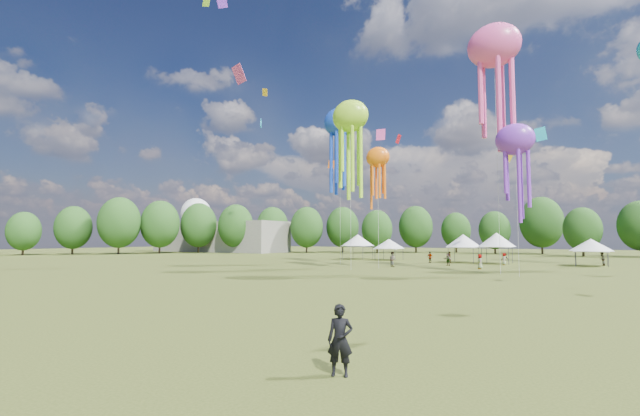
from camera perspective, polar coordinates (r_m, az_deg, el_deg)
The scene contains 10 objects.
ground at distance 19.88m, azimuth -14.33°, elevation -14.39°, with size 300.00×300.00×0.00m, color #384416.
observer_main at distance 11.87m, azimuth 2.69°, elevation -17.09°, with size 0.68×0.45×1.86m, color black.
spectator_near at distance 55.62m, azimuth 9.61°, elevation -6.74°, with size 0.93×0.72×1.91m, color gray.
spectators_far at distance 62.87m, azimuth 22.04°, elevation -6.30°, with size 22.43×16.12×1.79m.
festival_tents at distance 69.26m, azimuth 16.33°, elevation -4.31°, with size 39.90×7.07×4.45m.
show_kites at distance 54.94m, azimuth 19.49°, elevation 12.45°, with size 42.97×23.74×28.80m.
small_kites at distance 63.76m, azimuth 16.44°, elevation 20.87°, with size 63.11×58.28×45.33m.
treeline at distance 78.23m, azimuth 18.66°, elevation -1.70°, with size 201.57×95.24×13.43m.
hangar at distance 121.38m, azimuth -13.26°, elevation -3.77°, with size 40.00×12.00×8.00m, color gray.
radome at distance 137.28m, azimuth -16.15°, elevation -1.24°, with size 9.00×9.00×16.00m.
Camera 1 is at (14.08, -13.57, 3.61)m, focal length 24.12 mm.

